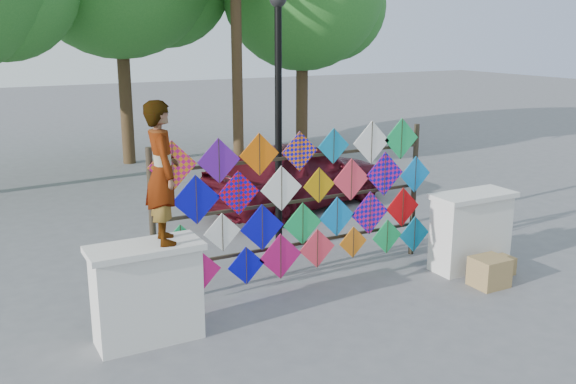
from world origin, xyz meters
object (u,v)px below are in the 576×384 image
object	(u,v)px
kite_rack	(304,203)
sedan	(297,174)
lamppost	(278,100)
vendor_woman	(162,173)

from	to	relation	value
kite_rack	sedan	distance (m)	4.16
lamppost	vendor_woman	bearing A→B (deg)	-141.13
sedan	kite_rack	bearing A→B (deg)	135.34
lamppost	kite_rack	bearing A→B (deg)	-99.67
kite_rack	vendor_woman	bearing A→B (deg)	-159.68
kite_rack	sedan	xyz separation A→B (m)	(1.92, 3.66, -0.47)
kite_rack	lamppost	world-z (taller)	lamppost
vendor_woman	sedan	size ratio (longest dim) A/B	0.39
vendor_woman	sedan	world-z (taller)	vendor_woman
kite_rack	lamppost	xyz separation A→B (m)	(0.22, 1.27, 1.46)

